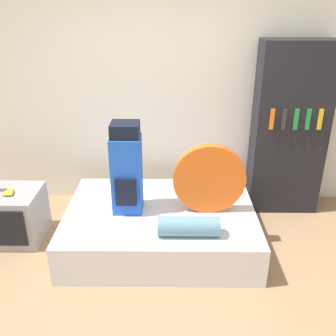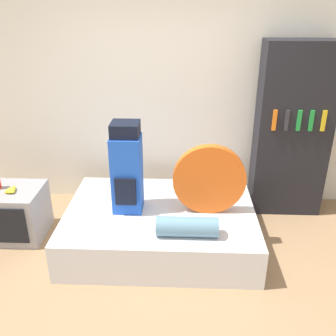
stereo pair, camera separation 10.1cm
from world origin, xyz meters
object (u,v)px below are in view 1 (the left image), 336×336
(tent_bag, at_px, (209,179))
(sleeping_roll, at_px, (189,226))
(television, at_px, (10,215))
(backpack, at_px, (127,170))
(bookshelf, at_px, (289,130))

(tent_bag, bearing_deg, sleeping_roll, -116.14)
(tent_bag, relative_size, sleeping_roll, 1.27)
(tent_bag, height_order, television, tent_bag)
(tent_bag, bearing_deg, backpack, 178.51)
(backpack, xyz_separation_m, television, (-1.23, 0.06, -0.55))
(television, bearing_deg, bookshelf, 12.95)
(backpack, bearing_deg, tent_bag, -1.49)
(tent_bag, height_order, bookshelf, bookshelf)
(television, distance_m, bookshelf, 3.11)
(television, height_order, bookshelf, bookshelf)
(sleeping_roll, relative_size, bookshelf, 0.28)
(sleeping_roll, bearing_deg, television, 164.44)
(sleeping_roll, distance_m, bookshelf, 1.72)
(tent_bag, bearing_deg, television, 177.59)
(sleeping_roll, height_order, television, sleeping_roll)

